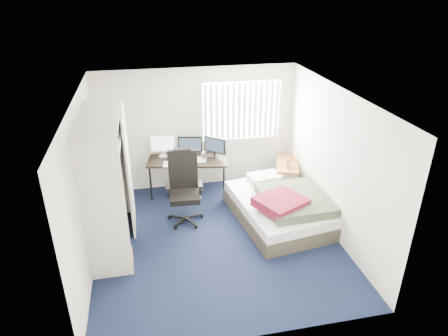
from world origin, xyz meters
TOP-DOWN VIEW (x-y plane):
  - ground at (0.00, 0.00)m, footprint 4.20×4.20m
  - room_shell at (0.00, 0.00)m, footprint 4.20×4.20m
  - window_assembly at (0.90, 2.04)m, footprint 1.72×0.09m
  - closet at (-1.67, 0.27)m, footprint 0.64×1.84m
  - desk at (-0.26, 1.75)m, footprint 1.68×1.02m
  - office_chair at (-0.46, 0.77)m, footprint 0.67×0.67m
  - footstool at (-0.20, 1.48)m, footprint 0.35×0.32m
  - nightstand at (1.75, 1.46)m, footprint 0.72×0.98m
  - bed at (1.27, 0.36)m, footprint 1.78×2.20m
  - pine_box at (-1.65, -0.36)m, footprint 0.50×0.44m

SIDE VIEW (x-z plane):
  - ground at x=0.00m, z-range 0.00..0.00m
  - pine_box at x=-1.65m, z-range 0.00..0.30m
  - footstool at x=-0.20m, z-range 0.06..0.30m
  - bed at x=1.27m, z-range -0.05..0.61m
  - office_chair at x=-0.46m, z-range -0.16..1.18m
  - nightstand at x=1.75m, z-range 0.15..0.93m
  - desk at x=-0.26m, z-range 0.18..1.41m
  - closet at x=-1.67m, z-range 0.24..2.46m
  - room_shell at x=0.00m, z-range -0.59..3.61m
  - window_assembly at x=0.90m, z-range 0.94..2.26m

